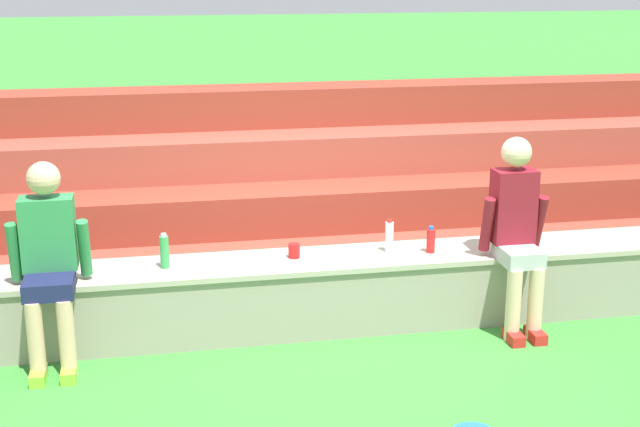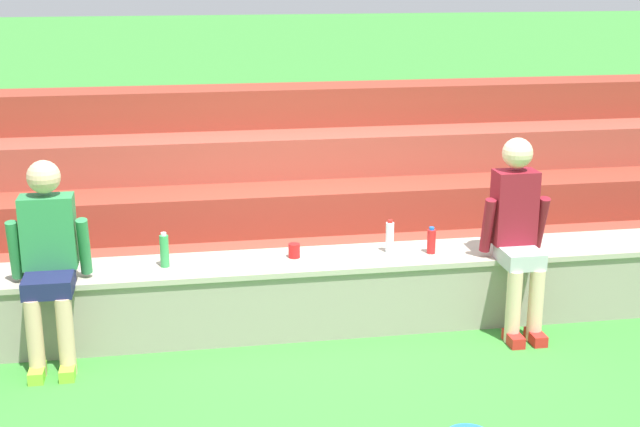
{
  "view_description": "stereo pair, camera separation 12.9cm",
  "coord_description": "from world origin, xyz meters",
  "px_view_note": "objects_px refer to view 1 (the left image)",
  "views": [
    {
      "loc": [
        -1.23,
        -5.81,
        2.69
      ],
      "look_at": [
        -0.06,
        0.27,
        0.9
      ],
      "focal_mm": 49.22,
      "sensor_mm": 36.0,
      "label": 1
    },
    {
      "loc": [
        -1.11,
        -5.84,
        2.69
      ],
      "look_at": [
        -0.06,
        0.27,
        0.9
      ],
      "focal_mm": 49.22,
      "sensor_mm": 36.0,
      "label": 2
    }
  ],
  "objects_px": {
    "water_bottle_center_gap": "(389,237)",
    "water_bottle_near_left": "(164,252)",
    "water_bottle_mid_right": "(431,240)",
    "person_left_of_center": "(49,258)",
    "plastic_cup_middle": "(294,251)",
    "person_center": "(517,229)"
  },
  "relations": [
    {
      "from": "water_bottle_near_left",
      "to": "water_bottle_mid_right",
      "type": "distance_m",
      "value": 1.99
    },
    {
      "from": "water_bottle_center_gap",
      "to": "plastic_cup_middle",
      "type": "height_order",
      "value": "water_bottle_center_gap"
    },
    {
      "from": "person_left_of_center",
      "to": "water_bottle_mid_right",
      "type": "relative_size",
      "value": 6.82
    },
    {
      "from": "person_center",
      "to": "person_left_of_center",
      "type": "bearing_deg",
      "value": 179.48
    },
    {
      "from": "water_bottle_mid_right",
      "to": "person_left_of_center",
      "type": "bearing_deg",
      "value": -175.24
    },
    {
      "from": "water_bottle_center_gap",
      "to": "plastic_cup_middle",
      "type": "xyz_separation_m",
      "value": [
        -0.73,
        0.0,
        -0.07
      ]
    },
    {
      "from": "water_bottle_near_left",
      "to": "plastic_cup_middle",
      "type": "bearing_deg",
      "value": 2.54
    },
    {
      "from": "water_bottle_center_gap",
      "to": "water_bottle_near_left",
      "type": "relative_size",
      "value": 0.99
    },
    {
      "from": "person_center",
      "to": "water_bottle_center_gap",
      "type": "bearing_deg",
      "value": 159.14
    },
    {
      "from": "water_bottle_mid_right",
      "to": "plastic_cup_middle",
      "type": "height_order",
      "value": "water_bottle_mid_right"
    },
    {
      "from": "person_left_of_center",
      "to": "water_bottle_center_gap",
      "type": "distance_m",
      "value": 2.47
    },
    {
      "from": "water_bottle_near_left",
      "to": "person_left_of_center",
      "type": "bearing_deg",
      "value": -161.14
    },
    {
      "from": "plastic_cup_middle",
      "to": "water_bottle_center_gap",
      "type": "bearing_deg",
      "value": -0.02
    },
    {
      "from": "person_left_of_center",
      "to": "water_bottle_near_left",
      "type": "height_order",
      "value": "person_left_of_center"
    },
    {
      "from": "person_left_of_center",
      "to": "plastic_cup_middle",
      "type": "bearing_deg",
      "value": 10.05
    },
    {
      "from": "water_bottle_near_left",
      "to": "water_bottle_center_gap",
      "type": "bearing_deg",
      "value": 1.43
    },
    {
      "from": "person_center",
      "to": "water_bottle_near_left",
      "type": "relative_size",
      "value": 5.63
    },
    {
      "from": "water_bottle_near_left",
      "to": "plastic_cup_middle",
      "type": "xyz_separation_m",
      "value": [
        0.95,
        0.04,
        -0.07
      ]
    },
    {
      "from": "plastic_cup_middle",
      "to": "water_bottle_mid_right",
      "type": "bearing_deg",
      "value": -4.16
    },
    {
      "from": "person_left_of_center",
      "to": "water_bottle_near_left",
      "type": "bearing_deg",
      "value": 18.86
    },
    {
      "from": "person_left_of_center",
      "to": "water_bottle_center_gap",
      "type": "relative_size",
      "value": 5.49
    },
    {
      "from": "person_left_of_center",
      "to": "person_center",
      "type": "height_order",
      "value": "person_center"
    }
  ]
}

